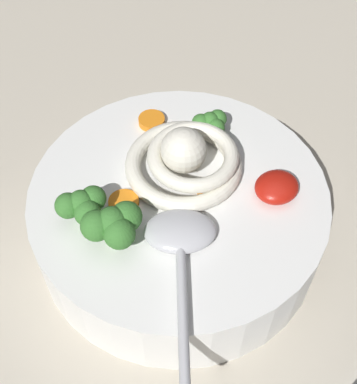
{
  "coord_description": "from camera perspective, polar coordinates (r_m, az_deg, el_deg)",
  "views": [
    {
      "loc": [
        -15.97,
        -21.71,
        47.13
      ],
      "look_at": [
        -0.0,
        2.55,
        10.05
      ],
      "focal_mm": 49.51,
      "sensor_mm": 36.0,
      "label": 1
    }
  ],
  "objects": [
    {
      "name": "broccoli_floret_right",
      "position": [
        0.42,
        -6.98,
        -3.56
      ],
      "size": [
        5.06,
        4.35,
        4.0
      ],
      "color": "#7A9E60",
      "rests_on": "soup_bowl"
    },
    {
      "name": "carrot_slice_center",
      "position": [
        0.46,
        -5.93,
        -1.11
      ],
      "size": [
        2.69,
        2.69,
        0.42
      ],
      "primitive_type": "cylinder",
      "color": "orange",
      "rests_on": "soup_bowl"
    },
    {
      "name": "noodle_pile",
      "position": [
        0.48,
        0.82,
        3.56
      ],
      "size": [
        11.76,
        11.53,
        4.73
      ],
      "color": "silver",
      "rests_on": "soup_bowl"
    },
    {
      "name": "broccoli_floret_front",
      "position": [
        0.51,
        3.51,
        7.44
      ],
      "size": [
        3.49,
        3.0,
        2.76
      ],
      "color": "#7A9E60",
      "rests_on": "soup_bowl"
    },
    {
      "name": "carrot_slice_extra_a",
      "position": [
        0.53,
        -2.91,
        7.68
      ],
      "size": [
        2.61,
        2.61,
        0.68
      ],
      "primitive_type": "cylinder",
      "color": "orange",
      "rests_on": "soup_bowl"
    },
    {
      "name": "chili_sauce_dollop",
      "position": [
        0.47,
        10.53,
        0.52
      ],
      "size": [
        4.03,
        3.63,
        1.81
      ],
      "primitive_type": "ellipsoid",
      "color": "#B2190F",
      "rests_on": "soup_bowl"
    },
    {
      "name": "table_slab",
      "position": [
        0.53,
        1.53,
        -7.5
      ],
      "size": [
        112.28,
        112.28,
        3.11
      ],
      "primitive_type": "cube",
      "color": "#BCB29E",
      "rests_on": "ground"
    },
    {
      "name": "soup_spoon",
      "position": [
        0.43,
        0.21,
        -5.77
      ],
      "size": [
        11.97,
        16.4,
        1.6
      ],
      "rotation": [
        0.0,
        0.0,
        4.16
      ],
      "color": "#B7B7BC",
      "rests_on": "soup_bowl"
    },
    {
      "name": "carrot_slice_beside_chili",
      "position": [
        0.47,
        3.43,
        0.28
      ],
      "size": [
        2.41,
        2.41,
        0.53
      ],
      "primitive_type": "cylinder",
      "color": "orange",
      "rests_on": "soup_bowl"
    },
    {
      "name": "soup_bowl",
      "position": [
        0.5,
        0.0,
        -2.38
      ],
      "size": [
        27.0,
        27.0,
        6.94
      ],
      "color": "white",
      "rests_on": "table_slab"
    },
    {
      "name": "broccoli_floret_beside_noodles",
      "position": [
        0.44,
        -10.3,
        -1.42
      ],
      "size": [
        4.32,
        3.72,
        3.42
      ],
      "color": "#7A9E60",
      "rests_on": "soup_bowl"
    }
  ]
}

